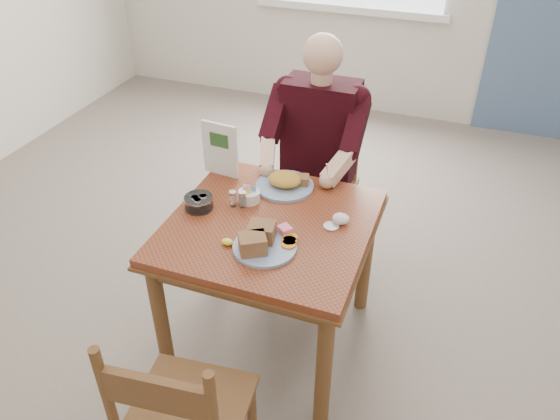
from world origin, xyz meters
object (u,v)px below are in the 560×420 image
at_px(chair_far, 319,185).
at_px(near_plate, 262,241).
at_px(chair_near, 184,420).
at_px(far_plate, 286,182).
at_px(table, 270,241).
at_px(diner, 316,142).

bearing_deg(chair_far, near_plate, -87.91).
xyz_separation_m(chair_near, far_plate, (-0.04, 1.18, 0.30)).
distance_m(chair_far, chair_near, 1.68).
relative_size(table, chair_near, 0.97).
bearing_deg(diner, table, -90.00).
height_order(table, diner, diner).
relative_size(diner, near_plate, 3.85).
distance_m(chair_near, near_plate, 0.76).
relative_size(chair_far, near_plate, 2.64).
relative_size(chair_far, chair_near, 1.00).
bearing_deg(diner, far_plate, -94.33).
xyz_separation_m(chair_far, far_plate, (-0.03, -0.49, 0.30)).
relative_size(table, near_plate, 2.56).
height_order(chair_near, diner, diner).
height_order(chair_near, far_plate, chair_near).
height_order(near_plate, far_plate, near_plate).
height_order(chair_far, chair_near, same).
height_order(diner, near_plate, diner).
relative_size(chair_far, far_plate, 2.74).
xyz_separation_m(table, chair_far, (0.00, 0.80, -0.16)).
relative_size(table, diner, 0.66).
height_order(table, near_plate, near_plate).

